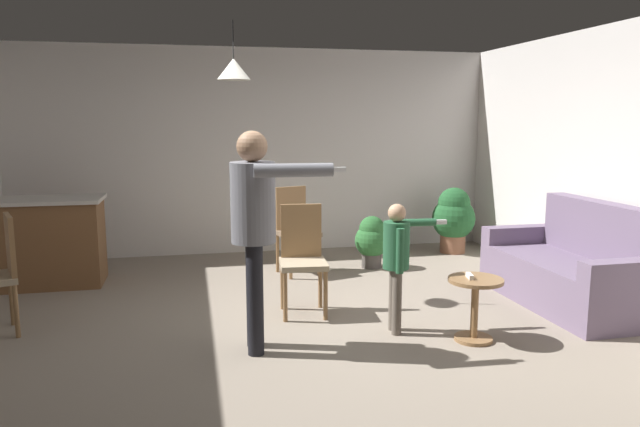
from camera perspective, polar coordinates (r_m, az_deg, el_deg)
The scene contains 14 objects.
ground at distance 5.16m, azimuth -1.74°, elevation -11.17°, with size 7.68×7.68×0.00m, color gray.
wall_back at distance 8.02m, azimuth -6.02°, elevation 5.92°, with size 6.40×0.10×2.70m, color silver.
wall_right at distance 6.28m, azimuth 28.31°, elevation 4.03°, with size 0.10×6.40×2.70m, color silver.
couch_floral at distance 6.26m, azimuth 22.92°, elevation -5.08°, with size 0.87×1.81×1.00m.
kitchen_counter at distance 7.04m, azimuth -24.97°, elevation -2.48°, with size 1.26×0.66×0.95m.
side_table_by_couch at distance 5.00m, azimuth 14.61°, elevation -8.17°, with size 0.44×0.44×0.52m.
person_adult at distance 4.51m, azimuth -6.23°, elevation -0.30°, with size 0.83×0.53×1.70m.
person_child at distance 4.98m, azimuth 7.42°, elevation -3.80°, with size 0.59×0.32×1.10m.
dining_chair_near_wall at distance 5.49m, azimuth -1.69°, elevation -3.96°, with size 0.45×0.45×1.00m.
dining_chair_centre_back at distance 6.92m, azimuth -2.40°, elevation -1.25°, with size 0.52×0.52×1.00m.
potted_plant_corner at distance 8.16m, azimuth 12.67°, elevation -0.32°, with size 0.57×0.57×0.88m.
potted_plant_by_wall at distance 7.20m, azimuth 4.99°, elevation -2.47°, with size 0.41×0.41×0.63m.
spare_remote_on_table at distance 4.94m, azimuth 14.15°, elevation -5.82°, with size 0.04×0.13×0.04m, color white.
ceiling_light_pendant at distance 5.87m, azimuth -8.27°, elevation 13.54°, with size 0.32×0.32×0.55m.
Camera 1 is at (-0.88, -4.76, 1.78)m, focal length 33.41 mm.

